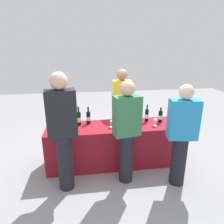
{
  "coord_description": "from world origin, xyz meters",
  "views": [
    {
      "loc": [
        -0.46,
        -3.21,
        2.04
      ],
      "look_at": [
        0.0,
        0.0,
        0.97
      ],
      "focal_mm": 32.31,
      "sensor_mm": 36.0,
      "label": 1
    }
  ],
  "objects_px": {
    "wine_bottle_0": "(79,119)",
    "guest_2": "(182,134)",
    "wine_bottle_2": "(137,116)",
    "wine_bottle_3": "(147,115)",
    "guest_0": "(63,129)",
    "guest_1": "(127,130)",
    "wine_bottle_1": "(88,118)",
    "wine_bottle_4": "(160,116)",
    "server_pouring": "(122,106)",
    "wine_glass_1": "(111,122)",
    "wine_glass_2": "(155,121)",
    "wine_glass_0": "(63,124)"
  },
  "relations": [
    {
      "from": "wine_bottle_0",
      "to": "guest_2",
      "type": "distance_m",
      "value": 1.69
    },
    {
      "from": "wine_bottle_0",
      "to": "wine_bottle_2",
      "type": "distance_m",
      "value": 1.03
    },
    {
      "from": "wine_bottle_3",
      "to": "guest_0",
      "type": "xyz_separation_m",
      "value": [
        -1.43,
        -0.7,
        0.11
      ]
    },
    {
      "from": "wine_bottle_0",
      "to": "guest_1",
      "type": "bearing_deg",
      "value": -42.25
    },
    {
      "from": "wine_bottle_1",
      "to": "wine_bottle_4",
      "type": "height_order",
      "value": "wine_bottle_1"
    },
    {
      "from": "server_pouring",
      "to": "guest_0",
      "type": "height_order",
      "value": "guest_0"
    },
    {
      "from": "wine_bottle_0",
      "to": "wine_bottle_1",
      "type": "height_order",
      "value": "wine_bottle_0"
    },
    {
      "from": "wine_bottle_1",
      "to": "wine_bottle_4",
      "type": "distance_m",
      "value": 1.29
    },
    {
      "from": "server_pouring",
      "to": "wine_glass_1",
      "type": "bearing_deg",
      "value": 60.29
    },
    {
      "from": "wine_glass_2",
      "to": "guest_0",
      "type": "distance_m",
      "value": 1.59
    },
    {
      "from": "wine_bottle_3",
      "to": "guest_2",
      "type": "bearing_deg",
      "value": -72.79
    },
    {
      "from": "wine_bottle_0",
      "to": "wine_bottle_3",
      "type": "xyz_separation_m",
      "value": [
        1.22,
        0.01,
        -0.01
      ]
    },
    {
      "from": "wine_bottle_2",
      "to": "guest_2",
      "type": "xyz_separation_m",
      "value": [
        0.45,
        -0.82,
        -0.01
      ]
    },
    {
      "from": "wine_bottle_2",
      "to": "guest_1",
      "type": "xyz_separation_m",
      "value": [
        -0.32,
        -0.63,
        0.01
      ]
    },
    {
      "from": "wine_bottle_4",
      "to": "guest_1",
      "type": "xyz_separation_m",
      "value": [
        -0.75,
        -0.59,
        0.03
      ]
    },
    {
      "from": "wine_bottle_2",
      "to": "server_pouring",
      "type": "height_order",
      "value": "server_pouring"
    },
    {
      "from": "wine_glass_2",
      "to": "server_pouring",
      "type": "relative_size",
      "value": 0.08
    },
    {
      "from": "wine_bottle_0",
      "to": "guest_0",
      "type": "xyz_separation_m",
      "value": [
        -0.21,
        -0.69,
        0.1
      ]
    },
    {
      "from": "wine_bottle_0",
      "to": "server_pouring",
      "type": "relative_size",
      "value": 0.21
    },
    {
      "from": "wine_glass_1",
      "to": "guest_2",
      "type": "relative_size",
      "value": 0.08
    },
    {
      "from": "server_pouring",
      "to": "guest_1",
      "type": "height_order",
      "value": "server_pouring"
    },
    {
      "from": "wine_bottle_0",
      "to": "guest_1",
      "type": "relative_size",
      "value": 0.21
    },
    {
      "from": "guest_0",
      "to": "wine_bottle_0",
      "type": "bearing_deg",
      "value": 64.68
    },
    {
      "from": "wine_bottle_0",
      "to": "guest_0",
      "type": "bearing_deg",
      "value": -106.66
    },
    {
      "from": "wine_bottle_0",
      "to": "wine_bottle_4",
      "type": "bearing_deg",
      "value": -1.9
    },
    {
      "from": "guest_1",
      "to": "wine_bottle_0",
      "type": "bearing_deg",
      "value": 127.2
    },
    {
      "from": "wine_bottle_0",
      "to": "guest_0",
      "type": "relative_size",
      "value": 0.19
    },
    {
      "from": "wine_bottle_0",
      "to": "wine_bottle_2",
      "type": "height_order",
      "value": "wine_bottle_2"
    },
    {
      "from": "guest_0",
      "to": "guest_2",
      "type": "distance_m",
      "value": 1.7
    },
    {
      "from": "wine_bottle_1",
      "to": "wine_glass_1",
      "type": "distance_m",
      "value": 0.44
    },
    {
      "from": "wine_glass_0",
      "to": "guest_1",
      "type": "bearing_deg",
      "value": -25.69
    },
    {
      "from": "wine_bottle_3",
      "to": "guest_1",
      "type": "bearing_deg",
      "value": -128.16
    },
    {
      "from": "guest_0",
      "to": "wine_bottle_3",
      "type": "bearing_deg",
      "value": 17.55
    },
    {
      "from": "wine_glass_1",
      "to": "guest_0",
      "type": "relative_size",
      "value": 0.08
    },
    {
      "from": "wine_bottle_2",
      "to": "wine_glass_1",
      "type": "height_order",
      "value": "wine_bottle_2"
    },
    {
      "from": "guest_2",
      "to": "guest_0",
      "type": "bearing_deg",
      "value": -175.06
    },
    {
      "from": "wine_glass_0",
      "to": "wine_bottle_1",
      "type": "bearing_deg",
      "value": 28.36
    },
    {
      "from": "wine_bottle_2",
      "to": "server_pouring",
      "type": "bearing_deg",
      "value": 109.07
    },
    {
      "from": "wine_bottle_0",
      "to": "wine_bottle_3",
      "type": "bearing_deg",
      "value": 0.54
    },
    {
      "from": "server_pouring",
      "to": "guest_2",
      "type": "xyz_separation_m",
      "value": [
        0.63,
        -1.33,
        -0.06
      ]
    },
    {
      "from": "wine_bottle_3",
      "to": "wine_glass_1",
      "type": "distance_m",
      "value": 0.7
    },
    {
      "from": "wine_glass_1",
      "to": "wine_bottle_2",
      "type": "bearing_deg",
      "value": 19.05
    },
    {
      "from": "wine_bottle_3",
      "to": "wine_bottle_2",
      "type": "bearing_deg",
      "value": -174.36
    },
    {
      "from": "wine_bottle_2",
      "to": "guest_2",
      "type": "relative_size",
      "value": 0.22
    },
    {
      "from": "server_pouring",
      "to": "wine_bottle_2",
      "type": "bearing_deg",
      "value": 103.35
    },
    {
      "from": "wine_bottle_1",
      "to": "wine_bottle_2",
      "type": "height_order",
      "value": "wine_bottle_2"
    },
    {
      "from": "server_pouring",
      "to": "wine_glass_2",
      "type": "bearing_deg",
      "value": 116.24
    },
    {
      "from": "wine_bottle_2",
      "to": "wine_glass_1",
      "type": "distance_m",
      "value": 0.51
    },
    {
      "from": "wine_bottle_1",
      "to": "wine_bottle_4",
      "type": "bearing_deg",
      "value": -4.54
    },
    {
      "from": "wine_bottle_3",
      "to": "guest_1",
      "type": "xyz_separation_m",
      "value": [
        -0.51,
        -0.65,
        0.02
      ]
    }
  ]
}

